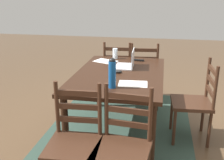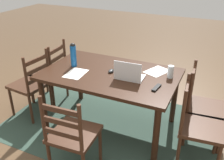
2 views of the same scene
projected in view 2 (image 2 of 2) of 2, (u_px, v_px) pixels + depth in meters
The scene contains 15 objects.
ground_plane at pixel (111, 125), 3.37m from camera, with size 14.00×14.00×0.00m, color brown.
area_rug at pixel (111, 124), 3.37m from camera, with size 2.69×1.78×0.01m, color #2D4238.
dining_table at pixel (110, 79), 3.07m from camera, with size 1.60×1.01×0.77m.
chair_right_near at pixel (50, 73), 3.74m from camera, with size 0.46×0.46×0.95m.
chair_left_far at pixel (198, 126), 2.58m from camera, with size 0.48×0.48×0.95m.
chair_right_far at pixel (31, 85), 3.41m from camera, with size 0.48×0.48×0.95m.
chair_far_head at pixel (72, 135), 2.45m from camera, with size 0.47×0.47×0.95m.
chair_left_near at pixel (203, 107), 2.91m from camera, with size 0.47×0.47×0.95m.
laptop at pixel (129, 74), 2.85m from camera, with size 0.33×0.23×0.23m.
water_bottle at pixel (73, 54), 3.14m from camera, with size 0.07×0.07×0.30m.
drinking_glass at pixel (171, 72), 2.88m from camera, with size 0.07×0.07×0.14m, color silver.
computer_mouse at pixel (111, 71), 3.04m from camera, with size 0.06×0.10×0.03m, color black.
tv_remote at pixel (156, 88), 2.67m from camera, with size 0.04×0.17×0.02m, color black.
paper_stack_left at pixel (157, 71), 3.06m from camera, with size 0.21×0.30×0.00m, color white.
paper_stack_right at pixel (76, 74), 3.00m from camera, with size 0.21×0.30×0.00m, color white.
Camera 2 is at (-1.18, 2.48, 2.04)m, focal length 40.39 mm.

